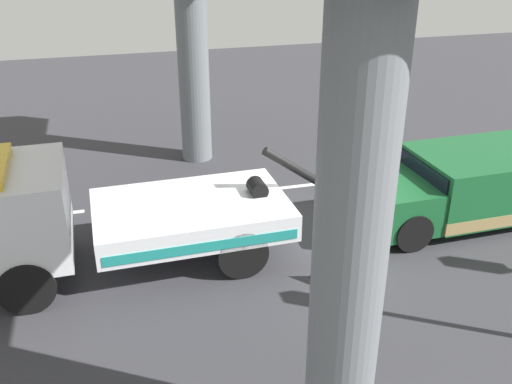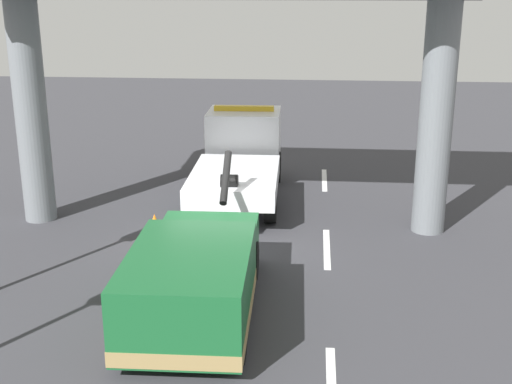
{
  "view_description": "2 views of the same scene",
  "coord_description": "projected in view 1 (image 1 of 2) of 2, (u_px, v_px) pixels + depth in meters",
  "views": [
    {
      "loc": [
        3.93,
        10.2,
        6.33
      ],
      "look_at": [
        1.02,
        -0.56,
        0.98
      ],
      "focal_mm": 40.44,
      "sensor_mm": 36.0,
      "label": 1
    },
    {
      "loc": [
        -15.31,
        -2.2,
        6.2
      ],
      "look_at": [
        1.11,
        -0.75,
        1.06
      ],
      "focal_mm": 46.97,
      "sensor_mm": 36.0,
      "label": 2
    }
  ],
  "objects": [
    {
      "name": "tow_truck_white",
      "position": [
        91.0,
        215.0,
        10.96
      ],
      "size": [
        7.28,
        2.53,
        2.46
      ],
      "color": "white",
      "rests_on": "ground"
    },
    {
      "name": "lane_stripe_mid",
      "position": [
        274.0,
        189.0,
        14.79
      ],
      "size": [
        2.6,
        0.16,
        0.01
      ],
      "primitive_type": "cube",
      "color": "silver",
      "rests_on": "ground"
    },
    {
      "name": "lane_stripe_west",
      "position": [
        478.0,
        165.0,
        16.21
      ],
      "size": [
        2.6,
        0.16,
        0.01
      ],
      "primitive_type": "cube",
      "color": "silver",
      "rests_on": "ground"
    },
    {
      "name": "lane_stripe_east",
      "position": [
        27.0,
        218.0,
        13.38
      ],
      "size": [
        2.6,
        0.16,
        0.01
      ],
      "primitive_type": "cube",
      "color": "silver",
      "rests_on": "ground"
    },
    {
      "name": "towed_van_green",
      "position": [
        465.0,
        187.0,
        13.09
      ],
      "size": [
        5.24,
        2.31,
        1.58
      ],
      "color": "#195B2D",
      "rests_on": "ground"
    },
    {
      "name": "traffic_cone_orange",
      "position": [
        330.0,
        269.0,
        10.85
      ],
      "size": [
        0.58,
        0.58,
        0.7
      ],
      "color": "orange",
      "rests_on": "ground"
    },
    {
      "name": "ground_plane",
      "position": [
        308.0,
        240.0,
        12.56
      ],
      "size": [
        60.0,
        40.0,
        0.1
      ],
      "primitive_type": "cube",
      "color": "#38383D"
    }
  ]
}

